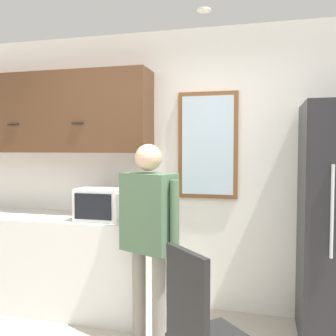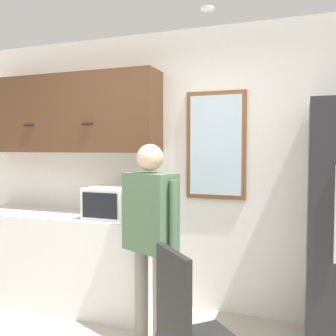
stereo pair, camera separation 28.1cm
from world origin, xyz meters
The scene contains 8 objects.
back_wall centered at (0.00, 1.87, 1.35)m, with size 6.00×0.06×2.70m.
counter centered at (-1.21, 1.52, 0.45)m, with size 1.98×0.63×0.91m.
upper_cabinets centered at (-1.21, 1.66, 1.91)m, with size 1.98×0.37×0.78m.
microwave centered at (-0.57, 1.48, 1.05)m, with size 0.50×0.43×0.29m.
person centered at (-0.04, 1.08, 0.97)m, with size 0.54×0.37×1.60m.
chair centered at (0.50, 0.37, 0.53)m, with size 0.61×0.61×1.00m.
window centered at (0.31, 1.82, 1.59)m, with size 0.57×0.05×1.01m.
ceiling_light centered at (0.35, 1.34, 2.68)m, with size 0.11×0.11×0.01m.
Camera 2 is at (1.10, -1.63, 1.57)m, focal length 40.00 mm.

